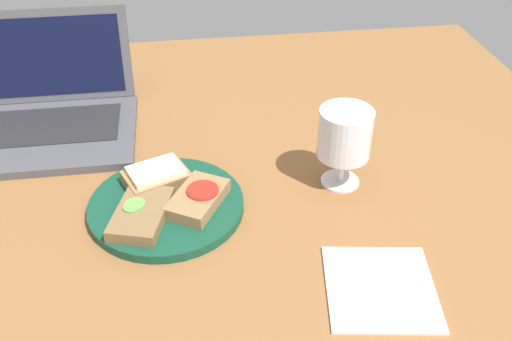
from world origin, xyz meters
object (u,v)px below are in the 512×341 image
object	(u,v)px
sandwich_with_cheese	(156,177)
laptop	(43,111)
plate	(166,206)
sandwich_with_tomato	(198,198)
napkin	(380,288)
sandwich_with_cucumber	(141,214)
wine_glass	(345,136)

from	to	relation	value
sandwich_with_cheese	laptop	xyz separation A→B (cm)	(-21.32, 23.33, 0.60)
plate	laptop	xyz separation A→B (cm)	(-22.65, 28.28, 2.81)
plate	sandwich_with_cheese	world-z (taller)	sandwich_with_cheese
sandwich_with_tomato	napkin	world-z (taller)	sandwich_with_tomato
sandwich_with_cucumber	laptop	bearing A→B (deg)	120.79
sandwich_with_cucumber	sandwich_with_cheese	bearing A→B (deg)	74.83
sandwich_with_cheese	wine_glass	xyz separation A→B (cm)	(30.32, -1.73, 6.14)
wine_glass	laptop	xyz separation A→B (cm)	(-51.64, 25.06, -5.53)
plate	sandwich_with_cucumber	size ratio (longest dim) A/B	1.81
sandwich_with_cheese	napkin	world-z (taller)	sandwich_with_cheese
sandwich_with_tomato	sandwich_with_cheese	distance (cm)	8.92
wine_glass	laptop	bearing A→B (deg)	154.11
sandwich_with_cheese	laptop	distance (cm)	31.61
plate	sandwich_with_tomato	bearing A→B (deg)	-14.26
sandwich_with_cucumber	napkin	xyz separation A→B (cm)	(31.87, -17.22, -2.38)
sandwich_with_tomato	wine_glass	xyz separation A→B (cm)	(23.95, 4.50, 6.37)
plate	wine_glass	bearing A→B (deg)	6.33
plate	wine_glass	xyz separation A→B (cm)	(28.99, 3.22, 8.34)
plate	sandwich_with_cheese	xyz separation A→B (cm)	(-1.33, 4.95, 2.21)
sandwich_with_tomato	napkin	distance (cm)	30.42
sandwich_with_tomato	plate	bearing A→B (deg)	165.74
laptop	napkin	world-z (taller)	laptop
plate	sandwich_with_cucumber	xyz separation A→B (cm)	(-3.65, -3.60, 1.81)
sandwich_with_cucumber	sandwich_with_cheese	size ratio (longest dim) A/B	1.14
plate	sandwich_with_tomato	xyz separation A→B (cm)	(5.04, -1.28, 1.97)
sandwich_with_cucumber	sandwich_with_tomato	size ratio (longest dim) A/B	1.08
sandwich_with_cucumber	wine_glass	size ratio (longest dim) A/B	0.98
sandwich_with_cucumber	sandwich_with_tomato	xyz separation A→B (cm)	(8.69, 2.32, 0.17)
plate	sandwich_with_cheese	bearing A→B (deg)	105.10
laptop	napkin	size ratio (longest dim) A/B	2.24
wine_glass	sandwich_with_tomato	bearing A→B (deg)	-169.36
plate	wine_glass	distance (cm)	30.34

